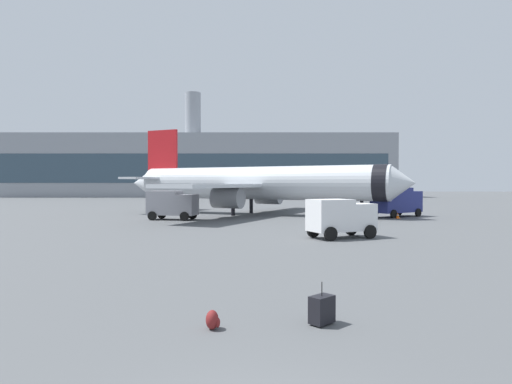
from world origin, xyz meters
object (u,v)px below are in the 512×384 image
at_px(safety_cone_near, 339,217).
at_px(rolling_suitcase, 321,309).
at_px(fuel_truck, 395,201).
at_px(traveller_backpack, 212,320).
at_px(safety_cone_mid, 397,216).
at_px(airplane_at_gate, 255,183).
at_px(service_truck, 171,204).
at_px(cargo_van, 340,216).

bearing_deg(safety_cone_near, rolling_suitcase, -101.43).
relative_size(fuel_truck, traveller_backpack, 13.10).
height_order(fuel_truck, rolling_suitcase, fuel_truck).
distance_m(fuel_truck, safety_cone_near, 8.19).
bearing_deg(safety_cone_mid, rolling_suitcase, -110.38).
relative_size(safety_cone_mid, traveller_backpack, 1.24).
bearing_deg(traveller_backpack, airplane_at_gate, 88.50).
bearing_deg(safety_cone_mid, service_truck, -175.81).
height_order(airplane_at_gate, safety_cone_near, airplane_at_gate).
bearing_deg(fuel_truck, safety_cone_near, -148.70).
distance_m(cargo_van, safety_cone_near, 15.33).
height_order(service_truck, rolling_suitcase, service_truck).
relative_size(fuel_truck, cargo_van, 1.30).
bearing_deg(service_truck, rolling_suitcase, -73.18).
bearing_deg(traveller_backpack, safety_cone_mid, 66.00).
distance_m(fuel_truck, rolling_suitcase, 39.98).
bearing_deg(fuel_truck, rolling_suitcase, -109.95).
height_order(service_truck, fuel_truck, fuel_truck).
xyz_separation_m(service_truck, cargo_van, (14.07, -15.17, -0.16)).
height_order(cargo_van, safety_cone_near, cargo_van).
bearing_deg(cargo_van, fuel_truck, 63.22).
height_order(airplane_at_gate, service_truck, airplane_at_gate).
distance_m(service_truck, fuel_truck, 24.11).
bearing_deg(fuel_truck, traveller_backpack, -113.38).
xyz_separation_m(airplane_at_gate, cargo_van, (5.63, -22.39, -2.21)).
distance_m(airplane_at_gate, cargo_van, 23.20).
distance_m(service_truck, traveller_backpack, 34.72).
bearing_deg(cargo_van, airplane_at_gate, 104.12).
xyz_separation_m(service_truck, rolling_suitcase, (10.13, -33.51, -1.22)).
relative_size(safety_cone_near, safety_cone_mid, 1.11).
distance_m(safety_cone_near, safety_cone_mid, 6.60).
relative_size(service_truck, safety_cone_mid, 8.65).
bearing_deg(service_truck, safety_cone_near, -0.49).
height_order(cargo_van, traveller_backpack, cargo_van).
bearing_deg(service_truck, traveller_backpack, -77.75).
distance_m(cargo_van, traveller_backpack, 19.94).
distance_m(airplane_at_gate, service_truck, 11.29).
bearing_deg(cargo_van, safety_cone_mid, 61.54).
xyz_separation_m(cargo_van, rolling_suitcase, (-3.94, -18.35, -1.06)).
height_order(cargo_van, safety_cone_mid, cargo_van).
relative_size(fuel_truck, rolling_suitcase, 5.72).
bearing_deg(safety_cone_mid, cargo_van, -118.46).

